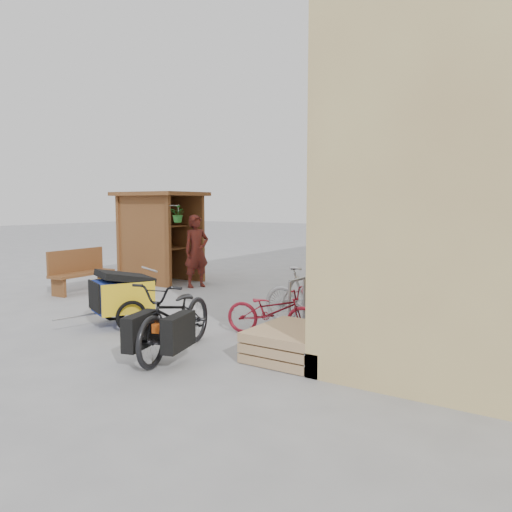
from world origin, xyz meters
The scene contains 17 objects.
ground centered at (0.00, 0.00, 0.00)m, with size 80.00×80.00×0.00m, color #9B9C9E.
kiosk centered at (-3.28, 2.47, 1.55)m, with size 2.49×1.65×2.40m.
bike_rack centered at (2.30, 2.40, 0.52)m, with size 0.05×5.35×0.86m.
pallet_stack centered at (3.00, -1.40, 0.21)m, with size 1.00×1.20×0.40m.
bench centered at (-3.68, 0.28, 0.52)m, with size 0.60×1.64×1.02m.
shopping_carts centered at (3.00, 6.92, 0.65)m, with size 0.63×1.73×1.12m.
child_trailer centered at (-0.37, -1.39, 0.55)m, with size 1.12×1.68×0.99m.
cargo_bike centered at (1.58, -2.17, 0.53)m, with size 1.21×2.14×1.07m.
person_kiosk centered at (-1.85, 2.36, 0.91)m, with size 0.66×0.44×1.82m, color maroon.
bike_0 centered at (2.17, -0.59, 0.40)m, with size 0.53×1.52×0.80m, color maroon.
bike_1 centered at (2.34, 0.35, 0.50)m, with size 0.47×1.68×1.01m, color #B3B3B8.
bike_2 centered at (2.37, 1.74, 0.45)m, with size 0.59×1.70×0.89m, color maroon.
bike_3 centered at (2.17, 1.95, 0.51)m, with size 0.48×1.69×1.02m, color maroon.
bike_4 centered at (2.12, 2.77, 0.49)m, with size 0.65×1.86×0.98m, color #1C6273.
bike_5 centered at (2.30, 3.19, 0.51)m, with size 0.48×1.70×1.02m, color #1C6273.
bike_6 centered at (2.29, 4.04, 0.44)m, with size 0.59×1.68×0.88m, color pink.
bike_7 centered at (2.10, 4.52, 0.48)m, with size 0.45×1.60×0.96m, color #B3B3B8.
Camera 1 is at (6.21, -7.21, 2.10)m, focal length 35.00 mm.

